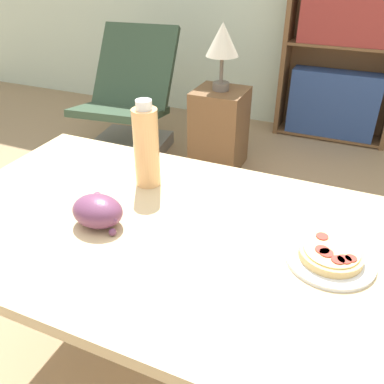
% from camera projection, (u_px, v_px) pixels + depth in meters
% --- Properties ---
extents(ground_plane, '(14.00, 14.00, 0.00)m').
position_uv_depth(ground_plane, '(171.00, 364.00, 1.56)').
color(ground_plane, '#9E7F5B').
extents(dining_table, '(1.39, 0.79, 0.72)m').
position_uv_depth(dining_table, '(177.00, 254.00, 1.14)').
color(dining_table, '#D1B27F').
rests_on(dining_table, ground_plane).
extents(pizza_on_plate, '(0.21, 0.21, 0.04)m').
position_uv_depth(pizza_on_plate, '(330.00, 256.00, 0.97)').
color(pizza_on_plate, white).
rests_on(pizza_on_plate, dining_table).
extents(grape_bunch, '(0.14, 0.12, 0.09)m').
position_uv_depth(grape_bunch, '(98.00, 211.00, 1.09)').
color(grape_bunch, '#6B3856').
rests_on(grape_bunch, dining_table).
extents(drink_bottle, '(0.08, 0.08, 0.27)m').
position_uv_depth(drink_bottle, '(146.00, 146.00, 1.23)').
color(drink_bottle, '#EFB270').
rests_on(drink_bottle, dining_table).
extents(lounge_chair_near, '(0.66, 0.83, 0.88)m').
position_uv_depth(lounge_chair_near, '(129.00, 115.00, 3.03)').
color(lounge_chair_near, slate).
rests_on(lounge_chair_near, ground_plane).
extents(bookshelf, '(0.88, 0.24, 1.47)m').
position_uv_depth(bookshelf, '(343.00, 54.00, 3.06)').
color(bookshelf, brown).
rests_on(bookshelf, ground_plane).
extents(side_table, '(0.34, 0.34, 0.55)m').
position_uv_depth(side_table, '(219.00, 129.00, 2.83)').
color(side_table, brown).
rests_on(side_table, ground_plane).
extents(table_lamp, '(0.21, 0.21, 0.42)m').
position_uv_depth(table_lamp, '(222.00, 43.00, 2.53)').
color(table_lamp, '#665B51').
rests_on(table_lamp, side_table).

